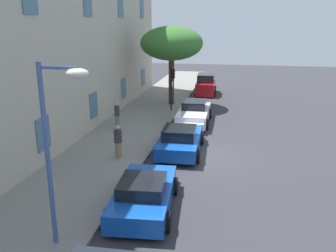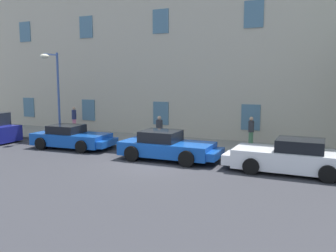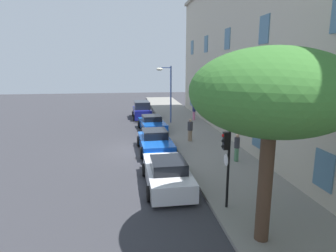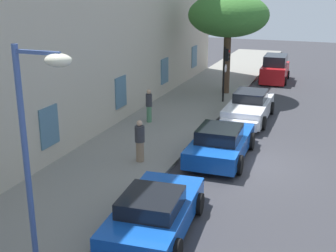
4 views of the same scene
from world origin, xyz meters
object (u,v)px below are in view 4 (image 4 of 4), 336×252
sportscar_yellow_flank (222,142)px  street_lamp (39,120)px  pedestrian_strolling (149,105)px  traffic_light (226,65)px  hatchback_distant (275,70)px  sportscar_white_middle (248,109)px  tree_near_kerb (228,16)px  pedestrian_bystander (140,141)px  sportscar_red_lead (156,210)px

sportscar_yellow_flank → street_lamp: (-8.83, 1.89, 3.22)m
sportscar_yellow_flank → pedestrian_strolling: bearing=56.6°
traffic_light → hatchback_distant: bearing=-13.6°
sportscar_white_middle → street_lamp: street_lamp is taller
tree_near_kerb → street_lamp: size_ratio=1.13×
traffic_light → street_lamp: size_ratio=0.59×
sportscar_yellow_flank → tree_near_kerb: size_ratio=0.81×
pedestrian_strolling → pedestrian_bystander: 5.08m
sportscar_red_lead → sportscar_white_middle: size_ratio=0.95×
tree_near_kerb → pedestrian_strolling: (-7.35, 2.01, -3.82)m
sportscar_white_middle → street_lamp: 14.61m
tree_near_kerb → pedestrian_bystander: bearing=178.4°
pedestrian_strolling → sportscar_white_middle: bearing=-61.3°
sportscar_yellow_flank → street_lamp: bearing=167.9°
sportscar_white_middle → tree_near_kerb: size_ratio=0.83×
pedestrian_strolling → pedestrian_bystander: pedestrian_strolling is taller
tree_near_kerb → hatchback_distant: bearing=-23.5°
sportscar_red_lead → hatchback_distant: hatchback_distant is taller
sportscar_red_lead → pedestrian_bystander: 4.78m
sportscar_yellow_flank → pedestrian_bystander: (-1.91, 2.69, 0.34)m
pedestrian_strolling → pedestrian_bystander: bearing=-160.7°
sportscar_red_lead → street_lamp: (-2.79, 1.56, 3.26)m
sportscar_red_lead → tree_near_kerb: (16.28, 2.03, 4.23)m
sportscar_red_lead → tree_near_kerb: tree_near_kerb is taller
sportscar_yellow_flank → street_lamp: 9.58m
tree_near_kerb → traffic_light: bearing=-167.9°
hatchback_distant → street_lamp: size_ratio=0.74×
sportscar_red_lead → pedestrian_bystander: size_ratio=2.89×
hatchback_distant → sportscar_red_lead: bearing=179.4°
traffic_light → pedestrian_strolling: traffic_light is taller
sportscar_red_lead → pedestrian_bystander: pedestrian_bystander is taller
hatchback_distant → pedestrian_bystander: 17.50m
tree_near_kerb → pedestrian_bystander: tree_near_kerb is taller
tree_near_kerb → street_lamp: 19.09m
traffic_light → pedestrian_bystander: traffic_light is taller
sportscar_white_middle → sportscar_red_lead: bearing=178.3°
street_lamp → pedestrian_strolling: bearing=12.0°
hatchback_distant → pedestrian_strolling: (-12.52, 4.26, 0.16)m
street_lamp → sportscar_red_lead: bearing=-29.3°
sportscar_yellow_flank → tree_near_kerb: 11.31m
sportscar_yellow_flank → traffic_light: traffic_light is taller
sportscar_yellow_flank → sportscar_white_middle: (5.29, -0.02, -0.01)m
sportscar_yellow_flank → street_lamp: size_ratio=0.91×
pedestrian_bystander → traffic_light: bearing=-4.6°
traffic_light → street_lamp: (-16.88, -0.01, 1.56)m
sportscar_yellow_flank → traffic_light: bearing=13.3°
tree_near_kerb → pedestrian_strolling: bearing=164.7°
hatchback_distant → pedestrian_strolling: 13.22m
tree_near_kerb → traffic_light: tree_near_kerb is taller
traffic_light → pedestrian_strolling: 5.87m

